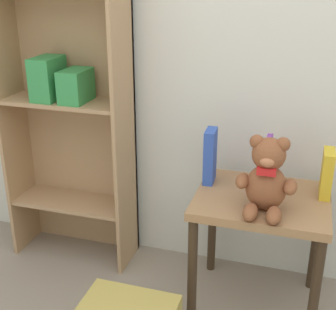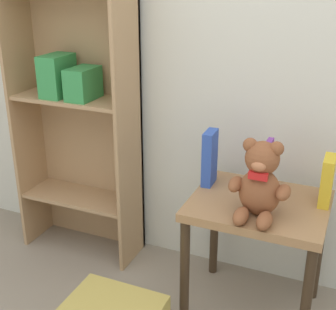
% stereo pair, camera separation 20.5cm
% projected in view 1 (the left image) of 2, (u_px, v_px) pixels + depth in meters
% --- Properties ---
extents(wall_back, '(4.80, 0.06, 2.50)m').
position_uv_depth(wall_back, '(247.00, 11.00, 2.00)').
color(wall_back, silver).
rests_on(wall_back, ground_plane).
extents(bookshelf_side, '(0.62, 0.26, 1.67)m').
position_uv_depth(bookshelf_side, '(67.00, 83.00, 2.22)').
color(bookshelf_side, tan).
rests_on(bookshelf_side, ground_plane).
extents(display_table, '(0.55, 0.46, 0.54)m').
position_uv_depth(display_table, '(261.00, 216.00, 1.97)').
color(display_table, '#9E754C').
rests_on(display_table, ground_plane).
extents(teddy_bear, '(0.23, 0.21, 0.30)m').
position_uv_depth(teddy_bear, '(267.00, 178.00, 1.78)').
color(teddy_bear, brown).
rests_on(teddy_bear, display_table).
extents(book_standing_blue, '(0.05, 0.11, 0.24)m').
position_uv_depth(book_standing_blue, '(210.00, 156.00, 2.03)').
color(book_standing_blue, '#2D51B7').
rests_on(book_standing_blue, display_table).
extents(book_standing_purple, '(0.02, 0.13, 0.23)m').
position_uv_depth(book_standing_purple, '(267.00, 163.00, 1.98)').
color(book_standing_purple, purple).
rests_on(book_standing_purple, display_table).
extents(book_standing_yellow, '(0.04, 0.12, 0.20)m').
position_uv_depth(book_standing_yellow, '(327.00, 173.00, 1.92)').
color(book_standing_yellow, gold).
rests_on(book_standing_yellow, display_table).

